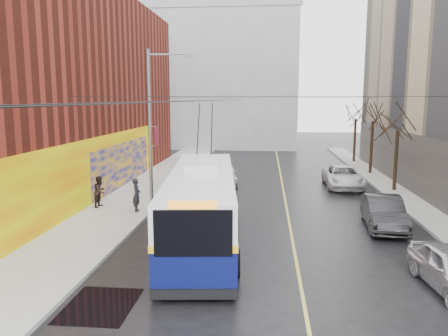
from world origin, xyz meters
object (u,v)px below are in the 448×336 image
object	(u,v)px
parked_car_b	(384,213)
following_car	(224,174)
pedestrian_b	(100,191)
tree_far	(356,111)
tree_near	(398,119)
tree_mid	(373,112)
trolleybus	(202,204)
streetlight_pole	(153,125)
parked_car_c	(343,177)
pedestrian_a	(137,195)

from	to	relation	value
parked_car_b	following_car	distance (m)	13.60
pedestrian_b	tree_far	bearing A→B (deg)	-34.27
tree_near	tree_mid	world-z (taller)	tree_mid
tree_far	trolleybus	world-z (taller)	tree_far
streetlight_pole	trolleybus	xyz separation A→B (m)	(3.59, -5.40, -3.16)
parked_car_b	following_car	xyz separation A→B (m)	(-8.87, 10.31, 0.03)
parked_car_c	pedestrian_a	world-z (taller)	pedestrian_a
tree_far	pedestrian_b	bearing A→B (deg)	-131.67
pedestrian_a	streetlight_pole	bearing A→B (deg)	-36.03
parked_car_c	following_car	xyz separation A→B (m)	(-8.62, 0.20, 0.05)
tree_near	trolleybus	world-z (taller)	tree_near
streetlight_pole	tree_mid	distance (m)	19.96
pedestrian_a	tree_mid	bearing A→B (deg)	-56.84
following_car	pedestrian_b	distance (m)	10.25
tree_near	parked_car_b	size ratio (longest dim) A/B	1.34
pedestrian_a	pedestrian_b	distance (m)	2.54
streetlight_pole	pedestrian_a	xyz separation A→B (m)	(-0.66, -1.28, -3.77)
tree_mid	pedestrian_a	distance (m)	21.70
streetlight_pole	parked_car_b	size ratio (longest dim) A/B	1.88
following_car	pedestrian_a	distance (m)	9.71
tree_far	parked_car_b	distance (m)	23.33
trolleybus	pedestrian_a	world-z (taller)	trolleybus
trolleybus	pedestrian_a	size ratio (longest dim) A/B	7.01
parked_car_b	pedestrian_a	xyz separation A→B (m)	(-12.84, 1.45, 0.29)
tree_near	following_car	xyz separation A→B (m)	(-11.82, 1.57, -4.16)
following_car	pedestrian_b	size ratio (longest dim) A/B	2.67
trolleybus	parked_car_b	world-z (taller)	trolleybus
trolleybus	parked_car_c	bearing A→B (deg)	50.84
trolleybus	following_car	bearing A→B (deg)	85.20
tree_mid	trolleybus	bearing A→B (deg)	-122.12
tree_mid	tree_far	world-z (taller)	tree_mid
tree_mid	trolleybus	distance (m)	22.02
tree_far	parked_car_b	bearing A→B (deg)	-97.40
streetlight_pole	tree_far	xyz separation A→B (m)	(15.14, 20.00, 0.30)
streetlight_pole	pedestrian_a	bearing A→B (deg)	-117.07
streetlight_pole	tree_mid	size ratio (longest dim) A/B	1.35
parked_car_c	parked_car_b	bearing A→B (deg)	-87.87
pedestrian_a	tree_far	bearing A→B (deg)	-45.54
following_car	pedestrian_a	bearing A→B (deg)	-120.74
tree_far	parked_car_c	bearing A→B (deg)	-104.22
parked_car_c	pedestrian_b	bearing A→B (deg)	-151.73
tree_mid	parked_car_c	bearing A→B (deg)	-119.63
streetlight_pole	parked_car_b	bearing A→B (deg)	-12.64
parked_car_c	pedestrian_b	distance (m)	16.92
streetlight_pole	tree_near	world-z (taller)	streetlight_pole
tree_mid	parked_car_c	size ratio (longest dim) A/B	1.22
trolleybus	tree_near	bearing A→B (deg)	38.64
trolleybus	parked_car_c	world-z (taller)	trolleybus
tree_mid	parked_car_b	xyz separation A→B (m)	(-2.95, -15.73, -4.47)
pedestrian_a	tree_near	bearing A→B (deg)	-74.21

